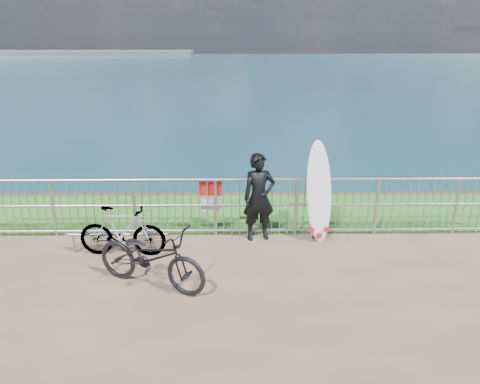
{
  "coord_description": "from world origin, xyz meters",
  "views": [
    {
      "loc": [
        -0.15,
        -6.5,
        3.68
      ],
      "look_at": [
        -0.05,
        1.2,
        1.0
      ],
      "focal_mm": 35.0,
      "sensor_mm": 36.0,
      "label": 1
    }
  ],
  "objects_px": {
    "bicycle_near": "(151,257)",
    "surfboard": "(319,195)",
    "bicycle_far": "(122,231)",
    "surfer": "(259,197)"
  },
  "relations": [
    {
      "from": "bicycle_near",
      "to": "surfboard",
      "type": "bearing_deg",
      "value": -33.84
    },
    {
      "from": "bicycle_far",
      "to": "surfboard",
      "type": "bearing_deg",
      "value": -75.67
    },
    {
      "from": "bicycle_far",
      "to": "bicycle_near",
      "type": "bearing_deg",
      "value": -143.77
    },
    {
      "from": "surfer",
      "to": "bicycle_far",
      "type": "bearing_deg",
      "value": -175.92
    },
    {
      "from": "bicycle_near",
      "to": "bicycle_far",
      "type": "xyz_separation_m",
      "value": [
        -0.66,
        1.03,
        -0.04
      ]
    },
    {
      "from": "surfboard",
      "to": "bicycle_far",
      "type": "distance_m",
      "value": 3.52
    },
    {
      "from": "surfer",
      "to": "surfboard",
      "type": "distance_m",
      "value": 1.08
    },
    {
      "from": "surfer",
      "to": "bicycle_far",
      "type": "relative_size",
      "value": 1.09
    },
    {
      "from": "surfboard",
      "to": "bicycle_far",
      "type": "height_order",
      "value": "surfboard"
    },
    {
      "from": "surfer",
      "to": "bicycle_far",
      "type": "distance_m",
      "value": 2.47
    }
  ]
}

